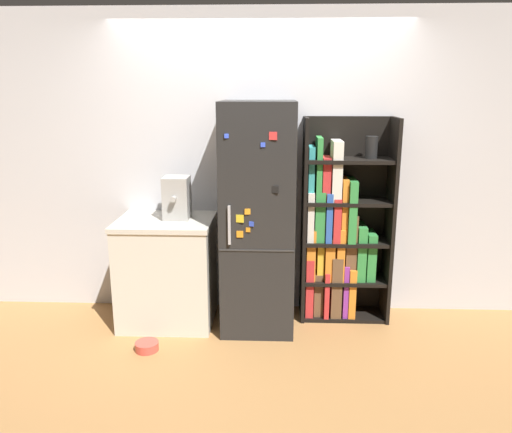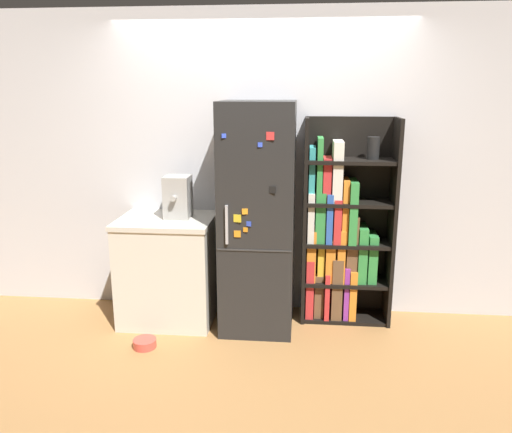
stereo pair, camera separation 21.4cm
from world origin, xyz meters
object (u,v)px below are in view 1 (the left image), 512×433
object	(u,v)px
bookshelf	(338,234)
pet_bowl	(147,346)
espresso_machine	(177,198)
refrigerator	(258,218)

from	to	relation	value
bookshelf	pet_bowl	xyz separation A→B (m)	(-1.51, -0.69, -0.70)
bookshelf	espresso_machine	xyz separation A→B (m)	(-1.35, -0.13, 0.34)
espresso_machine	refrigerator	bearing A→B (deg)	-4.46
espresso_machine	pet_bowl	world-z (taller)	espresso_machine
refrigerator	espresso_machine	distance (m)	0.69
bookshelf	espresso_machine	bearing A→B (deg)	-174.50
refrigerator	bookshelf	xyz separation A→B (m)	(0.68, 0.18, -0.19)
espresso_machine	bookshelf	bearing A→B (deg)	5.50
refrigerator	bookshelf	distance (m)	0.73
refrigerator	bookshelf	world-z (taller)	refrigerator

